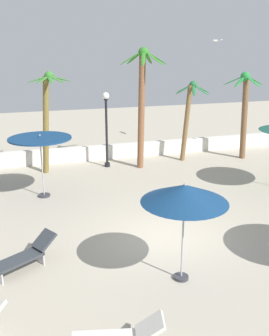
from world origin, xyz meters
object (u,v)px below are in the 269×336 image
palm_tree_1 (142,97)px  palm_tree_2 (47,110)px  lamp_post_0 (106,123)px  seagull_1 (216,41)px  palm_tree_0 (244,106)px  palm_tree_3 (189,111)px  patio_umbrella_0 (185,194)px  patio_umbrella_4 (40,142)px  lounge_chair_1 (26,255)px

palm_tree_1 → palm_tree_2: 4.66m
lamp_post_0 → seagull_1: size_ratio=3.84×
palm_tree_0 → palm_tree_1: (-5.86, 0.03, 0.73)m
palm_tree_1 → palm_tree_3: 3.03m
patio_umbrella_0 → seagull_1: size_ratio=2.74×
patio_umbrella_4 → lamp_post_0: 4.85m
patio_umbrella_4 → palm_tree_2: palm_tree_2 is taller
patio_umbrella_4 → palm_tree_2: 3.43m
palm_tree_0 → seagull_1: 4.27m
palm_tree_3 → patio_umbrella_4: bearing=-157.8°
palm_tree_3 → lounge_chair_1: size_ratio=2.27×
patio_umbrella_0 → patio_umbrella_4: bearing=112.7°
seagull_1 → palm_tree_2: bearing=-169.3°
patio_umbrella_4 → palm_tree_1: size_ratio=0.44×
palm_tree_0 → palm_tree_3: bearing=168.7°
palm_tree_3 → seagull_1: 4.74m
patio_umbrella_4 → lamp_post_0: size_ratio=0.69×
palm_tree_3 → seagull_1: seagull_1 is taller
palm_tree_3 → lamp_post_0: size_ratio=1.12×
palm_tree_0 → patio_umbrella_4: bearing=-166.4°
lounge_chair_1 → patio_umbrella_4: bearing=80.3°
palm_tree_2 → patio_umbrella_4: bearing=-100.6°
palm_tree_2 → palm_tree_3: 7.43m
palm_tree_1 → palm_tree_3: palm_tree_1 is taller
patio_umbrella_0 → palm_tree_0: palm_tree_0 is taller
patio_umbrella_4 → palm_tree_0: palm_tree_0 is taller
lounge_chair_1 → seagull_1: size_ratio=1.89×
palm_tree_0 → palm_tree_1: 5.90m
patio_umbrella_0 → patio_umbrella_4: patio_umbrella_0 is taller
palm_tree_1 → palm_tree_3: (2.83, 0.57, -0.93)m
lamp_post_0 → palm_tree_3: bearing=-0.8°
patio_umbrella_0 → lounge_chair_1: size_ratio=1.45×
palm_tree_0 → palm_tree_3: 3.10m
patio_umbrella_0 → palm_tree_1: palm_tree_1 is taller
palm_tree_3 → patio_umbrella_0: bearing=-115.4°
palm_tree_1 → lounge_chair_1: (-6.14, -8.15, -3.25)m
palm_tree_2 → seagull_1: seagull_1 is taller
palm_tree_3 → lounge_chair_1: 12.73m
patio_umbrella_4 → lamp_post_0: (3.52, 3.33, -0.05)m
patio_umbrella_4 → palm_tree_1: (5.21, 2.70, 1.29)m
lounge_chair_1 → palm_tree_2: bearing=80.0°
palm_tree_3 → lounge_chair_1: bearing=-135.8°
lounge_chair_1 → seagull_1: seagull_1 is taller
patio_umbrella_4 → patio_umbrella_0: bearing=-67.3°
patio_umbrella_0 → lamp_post_0: bearing=87.4°
palm_tree_0 → palm_tree_2: 10.47m
palm_tree_0 → seagull_1: size_ratio=4.75×
patio_umbrella_0 → lamp_post_0: lamp_post_0 is taller
lounge_chair_1 → palm_tree_0: bearing=34.1°
palm_tree_0 → palm_tree_1: size_ratio=0.79×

